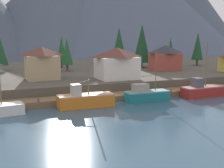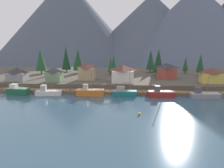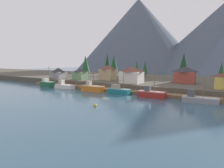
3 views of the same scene
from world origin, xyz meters
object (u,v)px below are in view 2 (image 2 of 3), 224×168
house_white (123,73)px  house_yellow (212,75)px  conifer_far_left (151,59)px  fishing_boat_grey (204,95)px  fishing_boat_white (48,92)px  house_green (54,75)px  house_red (167,71)px  conifer_centre (111,64)px  conifer_far_right (78,60)px  fishing_boat_teal (124,93)px  conifer_back_left (113,62)px  fishing_boat_green (18,91)px  channel_buoy (139,114)px  house_tan (87,71)px  conifer_mid_right (158,61)px  fishing_boat_orange (90,92)px  conifer_near_left (66,58)px  conifer_mid_left (200,63)px  house_grey (17,74)px  fishing_boat_red (161,93)px  conifer_back_right (41,60)px  conifer_near_right (186,64)px

house_white → house_yellow: house_white is taller
conifer_far_left → fishing_boat_grey: bearing=-72.5°
fishing_boat_white → house_green: (-1.68, 11.31, 4.12)m
house_yellow → house_green: bearing=-178.7°
house_red → conifer_centre: conifer_centre is taller
house_green → conifer_far_right: (3.53, 23.54, 3.85)m
fishing_boat_teal → house_yellow: 33.46m
conifer_back_left → conifer_far_right: bearing=-168.1°
fishing_boat_green → channel_buoy: bearing=-18.4°
house_tan → conifer_centre: 15.21m
house_green → channel_buoy: house_green is taller
conifer_far_left → conifer_mid_right: bearing=-77.0°
fishing_boat_orange → fishing_boat_teal: size_ratio=0.93×
house_red → conifer_near_left: conifer_near_left is taller
fishing_boat_green → conifer_centre: conifer_centre is taller
conifer_far_left → conifer_back_left: bearing=-173.3°
house_white → house_tan: bearing=161.2°
conifer_near_left → conifer_mid_left: (62.22, -10.26, -1.24)m
fishing_boat_teal → conifer_far_left: 42.26m
house_grey → conifer_centre: conifer_centre is taller
fishing_boat_grey → fishing_boat_red: bearing=175.5°
fishing_boat_orange → conifer_centre: size_ratio=1.08×
conifer_back_left → conifer_back_right: conifer_back_right is taller
conifer_back_left → fishing_boat_grey: bearing=-51.0°
house_white → fishing_boat_grey: bearing=-24.5°
house_white → conifer_back_left: conifer_back_left is taller
house_tan → fishing_boat_green: bearing=-140.5°
fishing_boat_teal → house_yellow: fishing_boat_teal is taller
house_grey → conifer_near_right: conifer_near_right is taller
house_white → conifer_back_left: 27.10m
conifer_centre → conifer_far_right: conifer_far_right is taller
conifer_mid_right → conifer_centre: (-21.14, -0.75, -1.78)m
fishing_boat_orange → channel_buoy: 23.48m
house_white → fishing_boat_green: bearing=-161.2°
conifer_mid_left → fishing_boat_grey: bearing=-104.7°
fishing_boat_green → fishing_boat_red: (46.51, 0.24, -0.12)m
conifer_back_right → conifer_centre: size_ratio=1.42×
house_tan → conifer_mid_left: (47.16, 12.44, 2.37)m
channel_buoy → house_yellow: bearing=48.1°
house_yellow → conifer_back_left: 45.30m
conifer_far_right → house_grey: bearing=-129.0°
fishing_boat_teal → conifer_mid_right: 33.72m
conifer_near_right → conifer_centre: bearing=-167.8°
house_tan → house_yellow: size_ratio=0.84×
fishing_boat_teal → conifer_mid_right: size_ratio=0.80×
house_yellow → conifer_mid_left: conifer_mid_left is taller
fishing_boat_orange → house_grey: (-30.29, 11.56, 3.94)m
house_red → conifer_mid_left: 17.37m
house_white → conifer_far_left: 31.50m
house_grey → conifer_mid_left: (73.44, 17.04, 3.11)m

